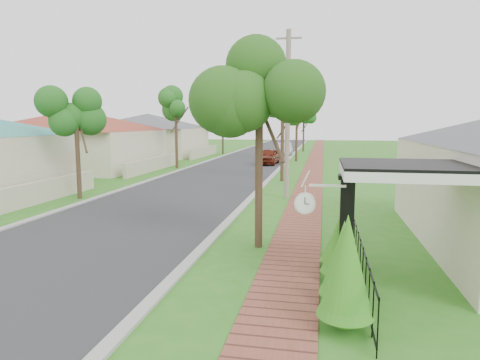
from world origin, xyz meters
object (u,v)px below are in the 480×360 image
Objects in this scene: near_tree at (259,93)px; utility_pole at (288,114)px; parked_car_red at (268,156)px; station_clock at (307,202)px; parked_car_white at (285,149)px; porch_post at (346,237)px.

utility_pole is at bearing 89.32° from near_tree.
parked_car_red is 0.72× the size of near_tree.
station_clock is (4.39, -27.93, 1.26)m from parked_car_red.
parked_car_red is 0.98× the size of parked_car_white.
station_clock reaches higher than parked_car_red.
station_clock is (1.48, -3.00, -2.52)m from near_tree.
parked_car_red is 25.39m from near_tree.
parked_car_red is 28.30m from station_clock.
near_tree is at bearing 132.15° from porch_post.
utility_pole reaches higher than porch_post.
utility_pole reaches higher than parked_car_red.
station_clock is at bearing -83.08° from utility_pole.
near_tree is (-2.35, 2.60, 3.35)m from porch_post.
parked_car_white is 28.07m from utility_pole.
utility_pole is (2.59, -27.75, 3.33)m from parked_car_white.
parked_car_red is 17.13m from utility_pole.
utility_pole reaches higher than near_tree.
porch_post reaches higher than parked_car_red.
station_clock is at bearing -155.22° from porch_post.
porch_post is 0.45× the size of near_tree.
near_tree reaches higher than parked_car_red.
utility_pole reaches higher than parked_car_white.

